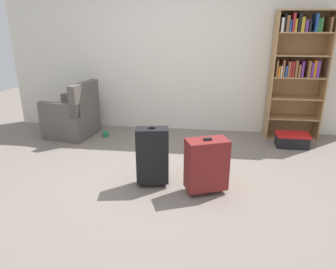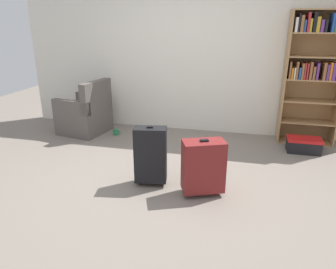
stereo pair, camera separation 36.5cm
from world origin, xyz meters
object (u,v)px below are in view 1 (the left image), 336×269
armchair (73,117)px  storage_box (292,140)px  mug (106,134)px  suitcase_dark_red (206,164)px  bookshelf (297,67)px  suitcase_black (152,156)px

armchair → storage_box: bearing=-1.2°
mug → suitcase_dark_red: suitcase_dark_red is taller
armchair → suitcase_dark_red: size_ratio=1.41×
armchair → storage_box: size_ratio=1.91×
bookshelf → mug: (-3.00, -0.41, -1.09)m
armchair → mug: size_ratio=7.50×
bookshelf → storage_box: bookshelf is taller
storage_box → armchair: bearing=178.8°
bookshelf → suitcase_dark_red: size_ratio=3.08×
bookshelf → armchair: (-3.54, -0.40, -0.82)m
armchair → suitcase_dark_red: (2.21, -1.59, 0.02)m
bookshelf → mug: bookshelf is taller
suitcase_black → mug: bearing=125.2°
bookshelf → suitcase_dark_red: 2.52m
suitcase_dark_red → suitcase_black: size_ratio=0.89×
armchair → mug: 0.60m
mug → suitcase_dark_red: bearing=-43.4°
mug → suitcase_dark_red: 2.32m
suitcase_dark_red → suitcase_black: suitcase_black is taller
bookshelf → armchair: size_ratio=2.18×
storage_box → bookshelf: bearing=83.5°
bookshelf → armchair: 3.65m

